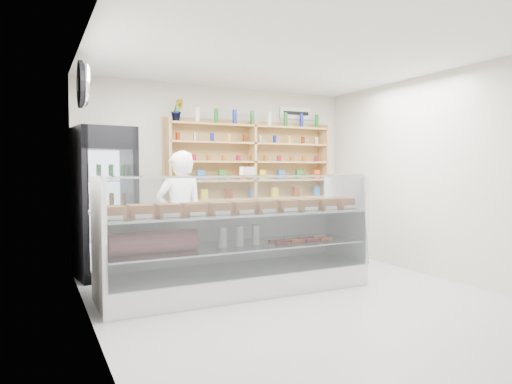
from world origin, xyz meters
TOP-DOWN VIEW (x-y plane):
  - room at (0.00, 0.00)m, footprint 5.00×5.00m
  - display_counter at (-0.51, 0.67)m, footprint 3.26×0.98m
  - shop_worker at (-1.01, 1.39)m, footprint 0.64×0.43m
  - drinks_cooler at (-1.85, 2.13)m, footprint 0.83×0.81m
  - wall_shelving at (0.50, 2.34)m, footprint 2.84×0.28m
  - potted_plant at (-0.75, 2.34)m, footprint 0.20×0.17m
  - security_mirror at (-2.17, 1.20)m, footprint 0.15×0.50m
  - wall_sign at (1.40, 2.47)m, footprint 0.62×0.03m

SIDE VIEW (x-z plane):
  - display_counter at x=-0.51m, z-range -0.33..1.09m
  - shop_worker at x=-1.01m, z-range 0.00..1.72m
  - drinks_cooler at x=-1.85m, z-range 0.00..2.06m
  - room at x=0.00m, z-range -1.10..3.90m
  - wall_shelving at x=0.50m, z-range 0.93..2.26m
  - potted_plant at x=-0.75m, z-range 2.20..2.53m
  - security_mirror at x=-2.17m, z-range 2.20..2.70m
  - wall_sign at x=1.40m, z-range 2.35..2.55m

